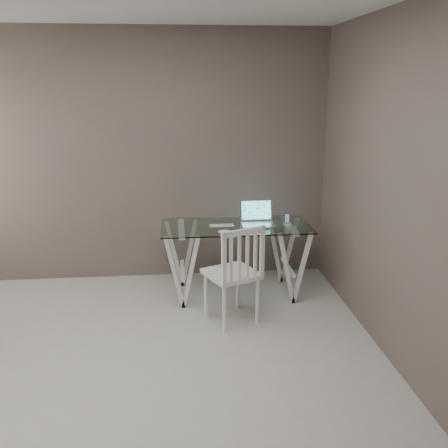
{
  "coord_description": "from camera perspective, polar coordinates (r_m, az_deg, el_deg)",
  "views": [
    {
      "loc": [
        0.34,
        -3.17,
        2.14
      ],
      "look_at": [
        0.78,
        1.33,
        0.85
      ],
      "focal_mm": 40.0,
      "sensor_mm": 36.0,
      "label": 1
    }
  ],
  "objects": [
    {
      "name": "room",
      "position": [
        3.24,
        -12.82,
        7.99
      ],
      "size": [
        4.5,
        4.52,
        2.71
      ],
      "color": "#B7B4B0",
      "rests_on": "ground"
    },
    {
      "name": "laptop",
      "position": [
        5.08,
        3.84,
        0.62
      ],
      "size": [
        0.34,
        0.29,
        0.23
      ],
      "color": "silver",
      "rests_on": "desk"
    },
    {
      "name": "desk",
      "position": [
        5.15,
        1.34,
        -4.04
      ],
      "size": [
        1.5,
        0.7,
        0.75
      ],
      "color": "silver",
      "rests_on": "ground"
    },
    {
      "name": "keyboard",
      "position": [
        5.01,
        -0.26,
        -0.18
      ],
      "size": [
        0.26,
        0.11,
        0.01
      ],
      "primitive_type": "cube",
      "color": "silver",
      "rests_on": "desk"
    },
    {
      "name": "mouse",
      "position": [
        4.76,
        0.03,
        -0.89
      ],
      "size": [
        0.12,
        0.07,
        0.04
      ],
      "primitive_type": "ellipsoid",
      "color": "white",
      "rests_on": "desk"
    },
    {
      "name": "chair",
      "position": [
        4.48,
        1.38,
        -5.33
      ],
      "size": [
        0.57,
        0.57,
        0.94
      ],
      "rotation": [
        0.0,
        0.0,
        0.42
      ],
      "color": "white",
      "rests_on": "ground"
    },
    {
      "name": "phone_dock",
      "position": [
        5.09,
        7.22,
        0.29
      ],
      "size": [
        0.06,
        0.06,
        0.12
      ],
      "color": "white",
      "rests_on": "desk"
    }
  ]
}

